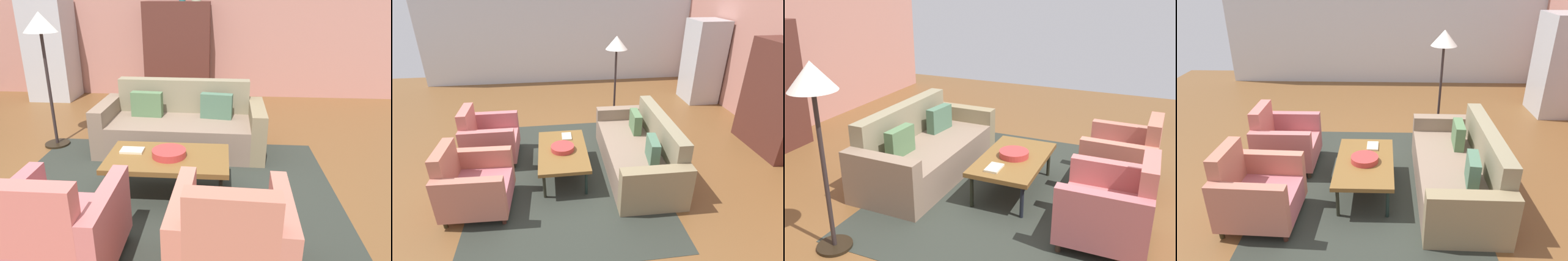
{
  "view_description": "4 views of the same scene",
  "coord_description": "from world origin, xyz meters",
  "views": [
    {
      "loc": [
        0.8,
        -3.35,
        1.9
      ],
      "look_at": [
        0.54,
        -0.02,
        0.62
      ],
      "focal_mm": 32.52,
      "sensor_mm": 36.0,
      "label": 1
    },
    {
      "loc": [
        4.06,
        -0.36,
        2.63
      ],
      "look_at": [
        0.01,
        0.19,
        0.56
      ],
      "focal_mm": 27.48,
      "sensor_mm": 36.0,
      "label": 2
    },
    {
      "loc": [
        -3.85,
        -1.6,
        2.32
      ],
      "look_at": [
        0.46,
        0.26,
        0.61
      ],
      "focal_mm": 38.43,
      "sensor_mm": 36.0,
      "label": 3
    },
    {
      "loc": [
        4.06,
        -0.01,
        2.59
      ],
      "look_at": [
        0.12,
        -0.13,
        0.76
      ],
      "focal_mm": 32.62,
      "sensor_mm": 36.0,
      "label": 4
    }
  ],
  "objects": [
    {
      "name": "fruit_bowl",
      "position": [
        0.3,
        -0.22,
        0.45
      ],
      "size": [
        0.34,
        0.34,
        0.07
      ],
      "primitive_type": "cylinder",
      "color": "#B83633",
      "rests_on": "coffee_table"
    },
    {
      "name": "wall_back",
      "position": [
        0.0,
        3.65,
        1.4
      ],
      "size": [
        8.72,
        0.12,
        2.8
      ],
      "primitive_type": "cube",
      "color": "tan",
      "rests_on": "ground"
    },
    {
      "name": "floor_lamp",
      "position": [
        -1.41,
        0.91,
        1.44
      ],
      "size": [
        0.4,
        0.4,
        1.72
      ],
      "color": "black",
      "rests_on": "ground"
    },
    {
      "name": "ground_plane",
      "position": [
        0.0,
        0.0,
        0.0
      ],
      "size": [
        10.46,
        10.46,
        0.0
      ],
      "primitive_type": "plane",
      "color": "brown"
    },
    {
      "name": "armchair_left",
      "position": [
        -0.32,
        -1.39,
        0.34
      ],
      "size": [
        0.8,
        0.8,
        0.88
      ],
      "rotation": [
        0.0,
        0.0,
        -0.0
      ],
      "color": "#3A2A20",
      "rests_on": "ground"
    },
    {
      "name": "refrigerator",
      "position": [
        -2.45,
        3.2,
        0.93
      ],
      "size": [
        0.8,
        0.73,
        1.85
      ],
      "color": "#B7BABF",
      "rests_on": "ground"
    },
    {
      "name": "couch",
      "position": [
        0.28,
        0.96,
        0.29
      ],
      "size": [
        2.11,
        0.93,
        0.86
      ],
      "rotation": [
        0.0,
        0.0,
        3.13
      ],
      "color": "#816A58",
      "rests_on": "ground"
    },
    {
      "name": "area_rug",
      "position": [
        0.28,
        -0.17,
        0.0
      ],
      "size": [
        3.4,
        2.6,
        0.01
      ],
      "primitive_type": "cube",
      "color": "#2B3028",
      "rests_on": "ground"
    },
    {
      "name": "coffee_table",
      "position": [
        0.28,
        -0.22,
        0.38
      ],
      "size": [
        1.2,
        0.7,
        0.42
      ],
      "color": "black",
      "rests_on": "ground"
    },
    {
      "name": "cabinet",
      "position": [
        -0.05,
        3.31,
        0.9
      ],
      "size": [
        1.2,
        0.51,
        1.8
      ],
      "color": "#50271F",
      "rests_on": "ground"
    },
    {
      "name": "armchair_right",
      "position": [
        0.88,
        -1.39,
        0.34
      ],
      "size": [
        0.83,
        0.83,
        0.88
      ],
      "rotation": [
        0.0,
        0.0,
        -0.04
      ],
      "color": "#361E16",
      "rests_on": "ground"
    },
    {
      "name": "book_stack",
      "position": [
        -0.09,
        -0.14,
        0.43
      ],
      "size": [
        0.23,
        0.15,
        0.02
      ],
      "color": "beige",
      "rests_on": "coffee_table"
    }
  ]
}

